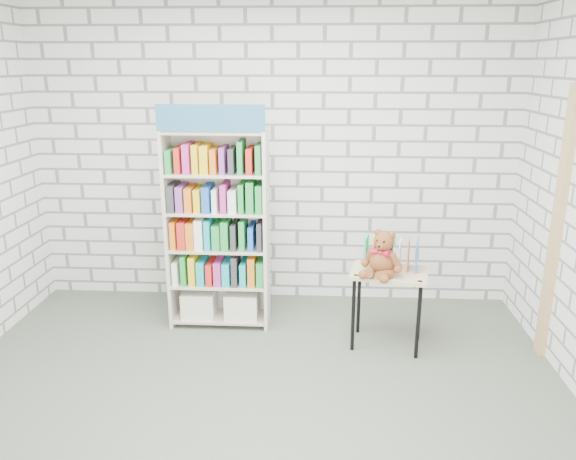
{
  "coord_description": "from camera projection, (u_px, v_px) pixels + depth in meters",
  "views": [
    {
      "loc": [
        0.44,
        -3.2,
        2.24
      ],
      "look_at": [
        0.2,
        0.95,
        0.99
      ],
      "focal_mm": 35.0,
      "sensor_mm": 36.0,
      "label": 1
    }
  ],
  "objects": [
    {
      "name": "ground",
      "position": [
        249.0,
        414.0,
        3.72
      ],
      "size": [
        4.5,
        4.5,
        0.0
      ],
      "primitive_type": "plane",
      "color": "#4D5548",
      "rests_on": "ground"
    },
    {
      "name": "display_table",
      "position": [
        389.0,
        282.0,
        4.48
      ],
      "size": [
        0.67,
        0.53,
        0.64
      ],
      "color": "tan",
      "rests_on": "ground"
    },
    {
      "name": "door_trim",
      "position": [
        557.0,
        227.0,
        4.21
      ],
      "size": [
        0.05,
        0.12,
        2.1
      ],
      "primitive_type": "cube",
      "color": "tan",
      "rests_on": "ground"
    },
    {
      "name": "table_books",
      "position": [
        391.0,
        253.0,
        4.51
      ],
      "size": [
        0.45,
        0.26,
        0.25
      ],
      "color": "#28AF93",
      "rests_on": "display_table"
    },
    {
      "name": "room_shell",
      "position": [
        243.0,
        145.0,
        3.21
      ],
      "size": [
        4.52,
        4.02,
        2.81
      ],
      "color": "silver",
      "rests_on": "ground"
    },
    {
      "name": "teddy_bear",
      "position": [
        382.0,
        258.0,
        4.34
      ],
      "size": [
        0.34,
        0.33,
        0.36
      ],
      "color": "brown",
      "rests_on": "display_table"
    },
    {
      "name": "bookshelf",
      "position": [
        218.0,
        228.0,
        4.79
      ],
      "size": [
        0.86,
        0.33,
        1.93
      ],
      "color": "beige",
      "rests_on": "ground"
    }
  ]
}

